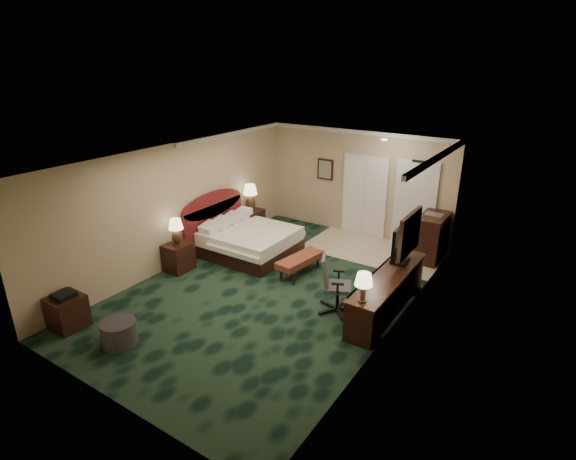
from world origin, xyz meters
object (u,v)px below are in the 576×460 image
Objects in this scene: desk at (387,294)px; bed_bench at (300,265)px; side_table at (67,312)px; tv at (402,243)px; nightstand_near at (179,257)px; desk_chair at (338,285)px; nightstand_far at (250,222)px; lamp_near at (176,232)px; minibar at (431,237)px; bed at (251,242)px; lamp_far at (250,197)px; ottoman at (119,333)px.

bed_bench is at bearing 168.36° from desk.
tv is (4.37, 4.12, 0.84)m from side_table.
desk is at bearing 10.88° from nightstand_near.
tv reaches higher than desk_chair.
lamp_near reaches higher than nightstand_far.
tv reaches higher than nightstand_far.
nightstand_far is at bearing -166.26° from minibar.
minibar reaches higher than bed_bench.
nightstand_far is at bearing 127.96° from bed.
bed is at bearing -52.86° from lamp_far.
desk is (2.12, -0.44, 0.17)m from bed_bench.
lamp_far is (0.01, 2.55, 0.11)m from lamp_near.
nightstand_near is at bearing -162.96° from tv.
nightstand_near is at bearing 90.75° from side_table.
bed_bench is at bearing -28.30° from nightstand_far.
lamp_near reaches higher than bed_bench.
side_table is (-0.00, -5.16, -0.72)m from lamp_far.
bed_bench is at bearing -176.05° from tv.
minibar is (4.38, 3.61, -0.37)m from lamp_near.
bed_bench is (2.31, 1.29, -0.11)m from nightstand_near.
desk reaches higher than bed_bench.
bed is at bearing 63.78° from lamp_near.
lamp_far is 4.25m from desk_chair.
desk is at bearing -89.34° from minibar.
desk_chair is (2.49, 2.85, 0.34)m from ottoman.
desk_chair is (3.65, 0.41, -0.37)m from lamp_near.
tv is (4.38, -1.03, 0.79)m from nightstand_far.
desk is 2.75m from minibar.
side_table is at bearing -89.82° from lamp_near.
bed_bench is 1.20× the size of tv.
bed is 3.29× the size of lamp_near.
desk is at bearing 45.46° from ottoman.
nightstand_near is 0.60m from lamp_near.
minibar is (-0.03, 2.74, 0.16)m from desk.
lamp_far is at bearing 90.00° from side_table.
bed is at bearing 178.66° from bed_bench.
bed_bench is 2.17m from desk.
lamp_far is at bearing -166.41° from minibar.
bed_bench is 2.30m from tv.
nightstand_far reaches higher than nightstand_near.
minibar reaches higher than nightstand_near.
minibar is at bearing 90.66° from desk.
nightstand_far is 4.52m from minibar.
bed_bench and ottoman have the same top height.
nightstand_near is 3.70m from desk_chair.
lamp_far is 5.21m from side_table.
bed is 1.55m from bed_bench.
nightstand_near is 0.58× the size of minibar.
nightstand_far is 0.68m from lamp_far.
tv is at bearing 31.73° from desk_chair.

